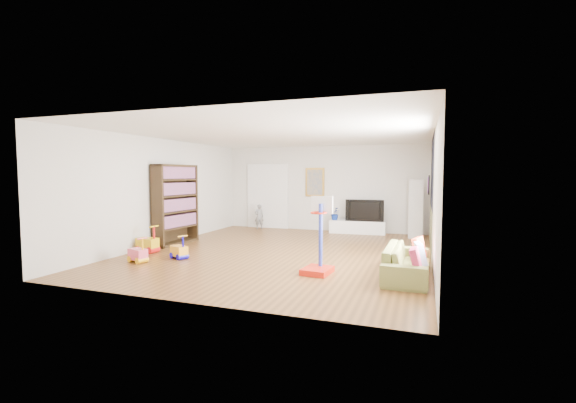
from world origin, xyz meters
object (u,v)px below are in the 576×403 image
(media_console, at_px, (357,227))
(basketball_hoop, at_px, (317,235))
(bookshelf, at_px, (176,204))
(sofa, at_px, (407,262))

(media_console, height_order, basketball_hoop, basketball_hoop)
(basketball_hoop, bearing_deg, media_console, 97.47)
(media_console, xyz_separation_m, bookshelf, (-4.14, -3.34, 0.83))
(media_console, xyz_separation_m, sofa, (1.65, -4.73, 0.08))
(basketball_hoop, bearing_deg, bookshelf, 164.53)
(media_console, relative_size, sofa, 0.90)
(media_console, xyz_separation_m, basketball_hoop, (0.10, -5.03, 0.51))
(bookshelf, height_order, basketball_hoop, bookshelf)
(media_console, relative_size, bookshelf, 0.82)
(bookshelf, height_order, sofa, bookshelf)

